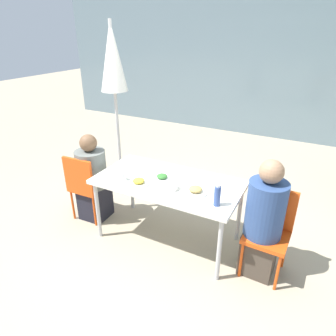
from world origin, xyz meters
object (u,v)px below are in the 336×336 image
bottle (217,196)px  drinking_cup (123,177)px  person_right (263,223)px  person_left (93,181)px  salad_bowl (171,187)px  closed_umbrella (113,66)px  chair_right (270,226)px  chair_left (85,183)px

bottle → drinking_cup: bearing=179.4°
person_right → person_left: bearing=2.2°
person_right → bottle: (-0.41, -0.18, 0.28)m
salad_bowl → person_left: bearing=174.8°
closed_umbrella → salad_bowl: closed_umbrella is taller
drinking_cup → salad_bowl: 0.55m
bottle → chair_right: bearing=29.6°
chair_right → bottle: bearing=31.7°
bottle → closed_umbrella: bearing=150.8°
person_right → drinking_cup: bearing=8.9°
person_left → closed_umbrella: closed_umbrella is taller
chair_left → person_right: person_right is taller
person_left → closed_umbrella: size_ratio=0.48×
person_left → bottle: person_left is taller
person_right → bottle: size_ratio=5.68×
closed_umbrella → chair_left: bearing=-79.5°
person_left → chair_left: bearing=-121.9°
person_left → person_right: bearing=-2.2°
person_left → closed_umbrella: 1.53m
person_right → closed_umbrella: 2.71m
person_left → person_right: (2.05, 0.00, 0.05)m
chair_left → person_right: (2.10, 0.08, 0.06)m
chair_left → chair_right: size_ratio=1.00×
person_left → drinking_cup: 0.68m
chair_left → person_left: bearing=58.1°
person_right → bottle: bearing=26.3°
drinking_cup → bottle: bearing=-0.6°
chair_left → chair_right: 2.16m
chair_left → bottle: bottle is taller
closed_umbrella → chair_right: bearing=-18.6°
drinking_cup → closed_umbrella: bearing=128.4°
closed_umbrella → salad_bowl: bearing=-35.4°
chair_left → person_left: size_ratio=0.78×
person_right → closed_umbrella: (-2.28, 0.86, 1.19)m
person_right → salad_bowl: person_right is taller
person_left → drinking_cup: (0.60, -0.17, 0.27)m
person_left → person_right: 2.06m
person_left → chair_right: size_ratio=1.28×
person_left → bottle: bearing=-8.5°
closed_umbrella → salad_bowl: 1.94m
person_left → bottle: size_ratio=5.21×
person_left → chair_right: person_left is taller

